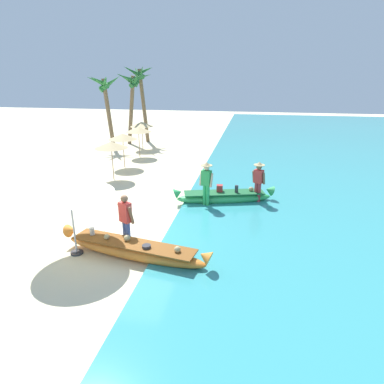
{
  "coord_description": "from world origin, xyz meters",
  "views": [
    {
      "loc": [
        3.75,
        -9.18,
        4.96
      ],
      "look_at": [
        1.68,
        2.13,
        0.9
      ],
      "focal_mm": 31.04,
      "sensor_mm": 36.0,
      "label": 1
    }
  ],
  "objects_px": {
    "boat_orange_foreground": "(133,250)",
    "person_tourist_customer": "(126,218)",
    "person_vendor_hatted": "(206,182)",
    "palm_tree_tall_inland": "(105,89)",
    "boat_green_midground": "(224,197)",
    "palm_tree_mid_cluster": "(140,81)",
    "person_vendor_assistant": "(258,180)",
    "palm_tree_leaning_seaward": "(133,86)",
    "patio_umbrella_large": "(68,188)"
  },
  "relations": [
    {
      "from": "palm_tree_leaning_seaward",
      "to": "palm_tree_mid_cluster",
      "type": "height_order",
      "value": "palm_tree_mid_cluster"
    },
    {
      "from": "person_tourist_customer",
      "to": "palm_tree_mid_cluster",
      "type": "distance_m",
      "value": 17.51
    },
    {
      "from": "boat_orange_foreground",
      "to": "person_vendor_assistant",
      "type": "height_order",
      "value": "person_vendor_assistant"
    },
    {
      "from": "boat_orange_foreground",
      "to": "person_tourist_customer",
      "type": "bearing_deg",
      "value": 123.94
    },
    {
      "from": "person_tourist_customer",
      "to": "palm_tree_tall_inland",
      "type": "relative_size",
      "value": 0.33
    },
    {
      "from": "boat_orange_foreground",
      "to": "person_tourist_customer",
      "type": "xyz_separation_m",
      "value": [
        -0.44,
        0.65,
        0.67
      ]
    },
    {
      "from": "palm_tree_tall_inland",
      "to": "boat_green_midground",
      "type": "bearing_deg",
      "value": -46.14
    },
    {
      "from": "person_vendor_hatted",
      "to": "palm_tree_mid_cluster",
      "type": "bearing_deg",
      "value": 118.1
    },
    {
      "from": "person_vendor_assistant",
      "to": "palm_tree_mid_cluster",
      "type": "bearing_deg",
      "value": 126.32
    },
    {
      "from": "person_vendor_hatted",
      "to": "person_tourist_customer",
      "type": "distance_m",
      "value": 4.05
    },
    {
      "from": "boat_green_midground",
      "to": "person_vendor_assistant",
      "type": "relative_size",
      "value": 2.35
    },
    {
      "from": "person_tourist_customer",
      "to": "palm_tree_tall_inland",
      "type": "distance_m",
      "value": 15.48
    },
    {
      "from": "boat_green_midground",
      "to": "person_vendor_hatted",
      "type": "relative_size",
      "value": 2.22
    },
    {
      "from": "boat_green_midground",
      "to": "palm_tree_leaning_seaward",
      "type": "xyz_separation_m",
      "value": [
        -7.72,
        11.21,
        3.94
      ]
    },
    {
      "from": "person_tourist_customer",
      "to": "palm_tree_leaning_seaward",
      "type": "xyz_separation_m",
      "value": [
        -5.14,
        15.35,
        3.27
      ]
    },
    {
      "from": "person_vendor_hatted",
      "to": "palm_tree_tall_inland",
      "type": "relative_size",
      "value": 0.37
    },
    {
      "from": "boat_green_midground",
      "to": "palm_tree_tall_inland",
      "type": "relative_size",
      "value": 0.81
    },
    {
      "from": "person_tourist_customer",
      "to": "boat_orange_foreground",
      "type": "bearing_deg",
      "value": -56.06
    },
    {
      "from": "boat_orange_foreground",
      "to": "patio_umbrella_large",
      "type": "bearing_deg",
      "value": -177.82
    },
    {
      "from": "person_tourist_customer",
      "to": "palm_tree_leaning_seaward",
      "type": "distance_m",
      "value": 16.52
    },
    {
      "from": "person_tourist_customer",
      "to": "palm_tree_leaning_seaward",
      "type": "relative_size",
      "value": 0.32
    },
    {
      "from": "boat_orange_foreground",
      "to": "palm_tree_tall_inland",
      "type": "height_order",
      "value": "palm_tree_tall_inland"
    },
    {
      "from": "person_vendor_hatted",
      "to": "person_tourist_customer",
      "type": "relative_size",
      "value": 1.11
    },
    {
      "from": "person_vendor_assistant",
      "to": "patio_umbrella_large",
      "type": "xyz_separation_m",
      "value": [
        -5.21,
        -5.09,
        1.04
      ]
    },
    {
      "from": "person_vendor_hatted",
      "to": "patio_umbrella_large",
      "type": "bearing_deg",
      "value": -126.97
    },
    {
      "from": "person_vendor_hatted",
      "to": "person_vendor_assistant",
      "type": "height_order",
      "value": "person_vendor_hatted"
    },
    {
      "from": "boat_green_midground",
      "to": "person_tourist_customer",
      "type": "xyz_separation_m",
      "value": [
        -2.59,
        -4.14,
        0.67
      ]
    },
    {
      "from": "palm_tree_mid_cluster",
      "to": "palm_tree_leaning_seaward",
      "type": "bearing_deg",
      "value": -100.89
    },
    {
      "from": "boat_orange_foreground",
      "to": "boat_green_midground",
      "type": "xyz_separation_m",
      "value": [
        2.15,
        4.79,
        0.01
      ]
    },
    {
      "from": "palm_tree_tall_inland",
      "to": "person_tourist_customer",
      "type": "bearing_deg",
      "value": -64.34
    },
    {
      "from": "boat_orange_foreground",
      "to": "palm_tree_mid_cluster",
      "type": "relative_size",
      "value": 0.82
    },
    {
      "from": "person_vendor_hatted",
      "to": "palm_tree_leaning_seaward",
      "type": "relative_size",
      "value": 0.35
    },
    {
      "from": "patio_umbrella_large",
      "to": "palm_tree_mid_cluster",
      "type": "height_order",
      "value": "palm_tree_mid_cluster"
    },
    {
      "from": "boat_orange_foreground",
      "to": "palm_tree_tall_inland",
      "type": "xyz_separation_m",
      "value": [
        -7.0,
        14.31,
        3.81
      ]
    },
    {
      "from": "person_vendor_hatted",
      "to": "palm_tree_mid_cluster",
      "type": "xyz_separation_m",
      "value": [
        -6.86,
        12.84,
        3.48
      ]
    },
    {
      "from": "boat_green_midground",
      "to": "person_vendor_hatted",
      "type": "distance_m",
      "value": 1.19
    },
    {
      "from": "person_tourist_customer",
      "to": "palm_tree_tall_inland",
      "type": "bearing_deg",
      "value": 115.66
    },
    {
      "from": "palm_tree_leaning_seaward",
      "to": "palm_tree_tall_inland",
      "type": "bearing_deg",
      "value": -130.21
    },
    {
      "from": "person_tourist_customer",
      "to": "person_vendor_assistant",
      "type": "height_order",
      "value": "person_vendor_assistant"
    },
    {
      "from": "person_tourist_customer",
      "to": "patio_umbrella_large",
      "type": "bearing_deg",
      "value": -151.2
    },
    {
      "from": "boat_green_midground",
      "to": "palm_tree_mid_cluster",
      "type": "xyz_separation_m",
      "value": [
        -7.52,
        12.27,
        4.28
      ]
    },
    {
      "from": "patio_umbrella_large",
      "to": "palm_tree_mid_cluster",
      "type": "distance_m",
      "value": 17.68
    },
    {
      "from": "palm_tree_tall_inland",
      "to": "patio_umbrella_large",
      "type": "bearing_deg",
      "value": -69.89
    },
    {
      "from": "person_vendor_assistant",
      "to": "palm_tree_tall_inland",
      "type": "relative_size",
      "value": 0.35
    },
    {
      "from": "person_vendor_assistant",
      "to": "palm_tree_leaning_seaward",
      "type": "height_order",
      "value": "palm_tree_leaning_seaward"
    },
    {
      "from": "palm_tree_tall_inland",
      "to": "boat_orange_foreground",
      "type": "bearing_deg",
      "value": -63.94
    },
    {
      "from": "person_tourist_customer",
      "to": "patio_umbrella_large",
      "type": "relative_size",
      "value": 0.67
    },
    {
      "from": "person_vendor_hatted",
      "to": "person_vendor_assistant",
      "type": "relative_size",
      "value": 1.06
    },
    {
      "from": "boat_orange_foreground",
      "to": "boat_green_midground",
      "type": "height_order",
      "value": "boat_green_midground"
    },
    {
      "from": "boat_orange_foreground",
      "to": "person_vendor_hatted",
      "type": "relative_size",
      "value": 2.54
    }
  ]
}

